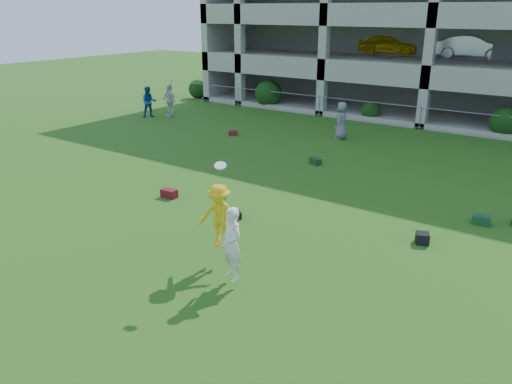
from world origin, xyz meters
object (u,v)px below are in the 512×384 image
Objects in this scene: crate_d at (422,238)px; bystander_b at (169,100)px; bystander_c at (341,121)px; frisbee_contest at (223,224)px; bystander_a at (149,102)px; parking_garage at (474,9)px.

bystander_b is at bearing 154.34° from crate_d.
bystander_c is 14.04m from frisbee_contest.
bystander_a is 0.99× the size of bystander_c.
crate_d is 0.01× the size of parking_garage.
bystander_c is (11.50, 1.71, 0.01)m from bystander_a.
bystander_b is at bearing -91.93° from bystander_c.
bystander_a is 1.17m from bystander_b.
bystander_b is at bearing -4.88° from bystander_a.
frisbee_contest is (-3.51, -4.25, 1.07)m from crate_d.
bystander_c is at bearing 104.32° from frisbee_contest.
frisbee_contest is (14.17, -12.74, 0.27)m from bystander_b.
bystander_b reaches higher than bystander_c.
bystander_a reaches higher than crate_d.
bystander_b is (0.80, 0.85, 0.05)m from bystander_a.
bystander_c is (10.70, 0.85, -0.05)m from bystander_b.
parking_garage reaches higher than frisbee_contest.
bystander_a is 20.00m from crate_d.
bystander_b is 0.06× the size of parking_garage.
bystander_a is 0.67× the size of frisbee_contest.
frisbee_contest reaches higher than bystander_b.
bystander_a is 19.12m from frisbee_contest.
frisbee_contest is at bearing -129.50° from crate_d.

